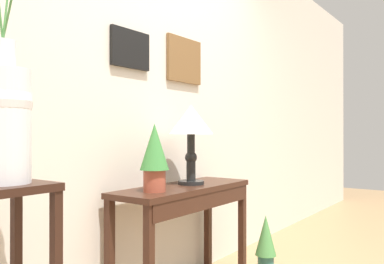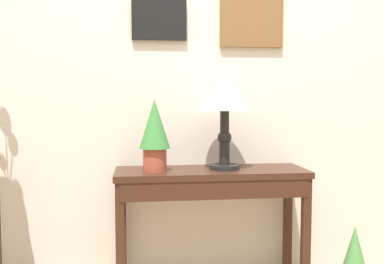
# 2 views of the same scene
# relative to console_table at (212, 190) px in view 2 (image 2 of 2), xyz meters

# --- Properties ---
(back_wall_with_art) EXTENTS (9.00, 0.13, 2.80)m
(back_wall_with_art) POSITION_rel_console_table_xyz_m (0.03, 0.29, 0.79)
(back_wall_with_art) COLOR beige
(back_wall_with_art) RESTS_ON ground
(console_table) EXTENTS (1.08, 0.36, 0.72)m
(console_table) POSITION_rel_console_table_xyz_m (0.00, 0.00, 0.00)
(console_table) COLOR #381E14
(console_table) RESTS_ON ground
(table_lamp) EXTENTS (0.30, 0.30, 0.53)m
(table_lamp) POSITION_rel_console_table_xyz_m (0.08, 0.02, 0.51)
(table_lamp) COLOR black
(table_lamp) RESTS_ON console_table
(potted_plant_on_console) EXTENTS (0.17, 0.17, 0.40)m
(potted_plant_on_console) POSITION_rel_console_table_xyz_m (-0.32, -0.00, 0.34)
(potted_plant_on_console) COLOR #9E4733
(potted_plant_on_console) RESTS_ON console_table
(potted_plant_floor) EXTENTS (0.16, 0.16, 0.43)m
(potted_plant_floor) POSITION_rel_console_table_xyz_m (0.76, -0.19, -0.37)
(potted_plant_floor) COLOR #2D665B
(potted_plant_floor) RESTS_ON ground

